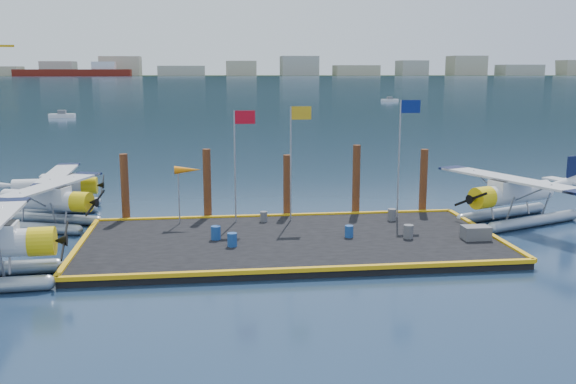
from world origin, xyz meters
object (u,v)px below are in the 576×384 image
drum_4 (392,215)px  crate (476,233)px  piling_0 (125,190)px  drum_5 (264,217)px  piling_4 (423,183)px  piling_1 (207,186)px  seaplane_c (53,189)px  seaplane_d (514,197)px  drum_1 (349,231)px  drum_3 (232,240)px  flagpole_blue (403,141)px  drum_0 (216,233)px  windsock (187,171)px  flagpole_red (239,149)px  flagpole_yellow (295,146)px  piling_3 (356,182)px  seaplane_b (44,203)px  piling_2 (287,188)px  drum_2 (408,232)px

drum_4 → crate: (2.93, -4.37, 0.01)m
piling_0 → drum_5: bearing=-12.7°
piling_4 → piling_1: bearing=180.0°
drum_5 → seaplane_c: bearing=153.7°
seaplane_d → drum_4: seaplane_d is taller
drum_1 → drum_3: bearing=-170.6°
drum_5 → flagpole_blue: (7.69, 0.10, 4.01)m
seaplane_c → crate: 24.93m
drum_0 → windsock: (-1.40, 3.54, 2.50)m
drum_1 → crate: 6.14m
drum_4 → flagpole_red: (-8.30, 0.67, 3.68)m
flagpole_blue → windsock: bearing=180.0°
windsock → flagpole_yellow: bearing=0.0°
drum_0 → piling_3: 9.72m
drum_5 → crate: bearing=-26.5°
drum_1 → drum_5: (-3.88, 3.82, -0.02)m
seaplane_b → drum_4: size_ratio=14.01×
seaplane_b → flagpole_red: (10.52, -1.51, 3.00)m
drum_1 → piling_4: bearing=44.6°
drum_1 → piling_2: (-2.39, 5.52, 1.21)m
drum_3 → drum_4: 9.83m
flagpole_red → piling_1: bearing=136.8°
seaplane_b → seaplane_c: bearing=-153.2°
drum_0 → windsock: 4.55m
drum_1 → drum_3: (-5.77, -0.95, 0.03)m
drum_3 → drum_1: bearing=9.4°
flagpole_blue → piling_2: (-6.20, 1.60, -2.79)m
seaplane_c → piling_1: bearing=62.3°
piling_4 → flagpole_red: bearing=-171.6°
flagpole_red → windsock: size_ratio=1.92×
seaplane_c → drum_5: (12.40, -6.13, -0.67)m
drum_0 → piling_3: bearing=32.3°
piling_0 → piling_3: size_ratio=0.93×
drum_2 → flagpole_yellow: 7.71m
seaplane_d → piling_0: bearing=62.0°
drum_4 → piling_0: 14.73m
drum_3 → piling_3: bearing=41.3°
drum_1 → drum_4: (3.11, 3.25, 0.03)m
seaplane_c → drum_2: size_ratio=13.03×
drum_0 → drum_5: 4.33m
seaplane_b → seaplane_d: 25.94m
drum_1 → piling_3: (1.61, 5.52, 1.46)m
drum_5 → windsock: size_ratio=0.18×
piling_2 → crate: bearing=-38.2°
drum_2 → piling_4: size_ratio=0.17×
windsock → piling_0: piling_0 is taller
drum_4 → piling_4: size_ratio=0.16×
flagpole_yellow → piling_4: size_ratio=1.55×
drum_1 → drum_2: size_ratio=0.88×
piling_1 → flagpole_red: bearing=-43.2°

